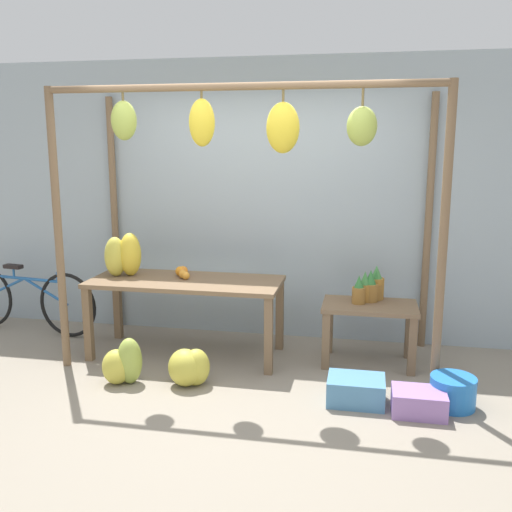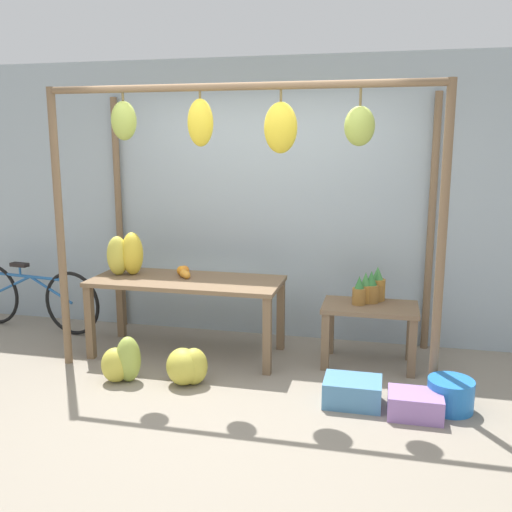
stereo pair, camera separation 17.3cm
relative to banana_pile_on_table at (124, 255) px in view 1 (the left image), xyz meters
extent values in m
plane|color=gray|center=(1.23, -0.91, -0.93)|extent=(20.00, 20.00, 0.00)
cube|color=#99A8B2|center=(1.23, 0.72, 0.47)|extent=(8.00, 0.08, 2.80)
cylinder|color=brown|center=(-0.37, -0.50, 0.29)|extent=(0.07, 0.07, 2.44)
cylinder|color=brown|center=(2.83, -0.50, 0.29)|extent=(0.07, 0.07, 2.44)
cylinder|color=brown|center=(-0.37, 0.63, 0.29)|extent=(0.07, 0.07, 2.44)
cylinder|color=brown|center=(2.83, 0.63, 0.29)|extent=(0.07, 0.07, 2.44)
cylinder|color=brown|center=(1.23, -0.50, 1.48)|extent=(3.20, 0.06, 0.06)
cylinder|color=brown|center=(0.28, -0.50, 1.42)|extent=(0.02, 0.02, 0.06)
ellipsoid|color=#9EB247|center=(0.28, -0.50, 1.23)|extent=(0.21, 0.19, 0.32)
cylinder|color=brown|center=(0.94, -0.50, 1.42)|extent=(0.02, 0.02, 0.06)
ellipsoid|color=yellow|center=(0.94, -0.50, 1.21)|extent=(0.21, 0.19, 0.37)
cylinder|color=brown|center=(1.59, -0.50, 1.40)|extent=(0.02, 0.02, 0.09)
ellipsoid|color=yellow|center=(1.59, -0.50, 1.16)|extent=(0.26, 0.23, 0.39)
cylinder|color=brown|center=(2.19, -0.50, 1.38)|extent=(0.02, 0.02, 0.13)
ellipsoid|color=#9EB247|center=(2.19, -0.50, 1.17)|extent=(0.23, 0.21, 0.29)
cube|color=brown|center=(0.62, -0.04, -0.22)|extent=(1.78, 0.73, 0.04)
cube|color=brown|center=(-0.22, -0.35, -0.58)|extent=(0.07, 0.07, 0.69)
cube|color=brown|center=(1.46, -0.35, -0.58)|extent=(0.07, 0.07, 0.69)
cube|color=brown|center=(-0.22, 0.28, -0.58)|extent=(0.07, 0.07, 0.69)
cube|color=brown|center=(1.46, 0.28, -0.58)|extent=(0.07, 0.07, 0.69)
cube|color=brown|center=(2.31, 0.07, -0.39)|extent=(0.84, 0.51, 0.04)
cube|color=brown|center=(1.94, -0.14, -0.67)|extent=(0.07, 0.07, 0.52)
cube|color=brown|center=(2.68, -0.14, -0.67)|extent=(0.07, 0.07, 0.52)
cube|color=brown|center=(1.94, 0.28, -0.67)|extent=(0.07, 0.07, 0.52)
cube|color=brown|center=(2.68, 0.28, -0.67)|extent=(0.07, 0.07, 0.52)
ellipsoid|color=gold|center=(0.06, 0.02, 0.01)|extent=(0.24, 0.26, 0.41)
ellipsoid|color=gold|center=(-0.07, -0.03, -0.01)|extent=(0.24, 0.23, 0.38)
sphere|color=orange|center=(0.62, -0.03, -0.16)|extent=(0.07, 0.07, 0.07)
sphere|color=orange|center=(0.58, 0.01, -0.16)|extent=(0.08, 0.08, 0.08)
sphere|color=orange|center=(0.57, 0.04, -0.16)|extent=(0.07, 0.07, 0.07)
sphere|color=orange|center=(0.54, 0.11, -0.15)|extent=(0.09, 0.09, 0.09)
sphere|color=orange|center=(0.52, 0.10, -0.15)|extent=(0.09, 0.09, 0.09)
cylinder|color=olive|center=(2.31, 0.17, -0.29)|extent=(0.14, 0.14, 0.16)
cone|color=#337538|center=(2.31, 0.17, -0.14)|extent=(0.10, 0.10, 0.13)
cylinder|color=olive|center=(2.36, 0.23, -0.30)|extent=(0.12, 0.12, 0.15)
cone|color=#337538|center=(2.36, 0.23, -0.16)|extent=(0.09, 0.09, 0.13)
cylinder|color=#A3702D|center=(2.36, 0.26, -0.27)|extent=(0.15, 0.15, 0.20)
cone|color=#428442|center=(2.36, 0.26, -0.12)|extent=(0.10, 0.10, 0.12)
cylinder|color=olive|center=(2.20, 0.07, -0.30)|extent=(0.12, 0.12, 0.15)
cone|color=#337538|center=(2.20, 0.07, -0.17)|extent=(0.08, 0.08, 0.11)
cylinder|color=#A3702D|center=(2.26, 0.15, -0.29)|extent=(0.13, 0.13, 0.16)
cone|color=#428442|center=(2.26, 0.15, -0.15)|extent=(0.09, 0.09, 0.12)
ellipsoid|color=#9EB247|center=(0.35, -0.77, -0.73)|extent=(0.26, 0.25, 0.39)
ellipsoid|color=gold|center=(0.25, -0.80, -0.78)|extent=(0.27, 0.25, 0.30)
ellipsoid|color=gold|center=(0.91, -0.70, -0.77)|extent=(0.31, 0.30, 0.31)
ellipsoid|color=gold|center=(0.82, -0.72, -0.77)|extent=(0.38, 0.37, 0.31)
cube|color=#4C84B2|center=(2.22, -0.77, -0.83)|extent=(0.44, 0.33, 0.20)
cylinder|color=blue|center=(2.94, -0.70, -0.81)|extent=(0.34, 0.34, 0.24)
torus|color=black|center=(-0.74, 0.21, -0.59)|extent=(0.68, 0.13, 0.68)
cylinder|color=#235B9E|center=(-1.26, 0.28, -0.35)|extent=(0.89, 0.15, 0.03)
cylinder|color=#235B9E|center=(-1.52, 0.31, -0.47)|extent=(0.54, 0.10, 0.27)
cylinder|color=#235B9E|center=(-1.00, 0.24, -0.47)|extent=(0.54, 0.10, 0.27)
cylinder|color=#235B9E|center=(-1.39, 0.30, -0.30)|extent=(0.02, 0.02, 0.10)
cube|color=black|center=(-1.39, 0.30, -0.23)|extent=(0.21, 0.11, 0.04)
cylinder|color=#235B9E|center=(-0.84, 0.22, -0.30)|extent=(0.02, 0.02, 0.10)
cube|color=#9970B7|center=(2.68, -0.87, -0.84)|extent=(0.39, 0.30, 0.18)
camera|label=1|loc=(2.25, -4.96, 1.06)|focal=40.00mm
camera|label=2|loc=(2.42, -4.93, 1.06)|focal=40.00mm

